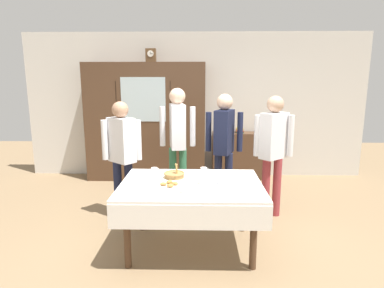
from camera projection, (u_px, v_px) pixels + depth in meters
The scene contains 22 objects.
ground_plane at pixel (192, 238), 3.78m from camera, with size 12.00×12.00×0.00m, color #846B4C.
back_wall at pixel (195, 106), 6.11m from camera, with size 6.40×0.10×2.70m, color silver.
dining_table at pixel (191, 193), 3.42m from camera, with size 1.51×1.10×0.74m.
wall_cabinet at pixel (146, 122), 5.90m from camera, with size 2.17×0.46×2.14m.
mantel_clock at pixel (151, 55), 5.66m from camera, with size 0.18×0.11×0.24m.
bookshelf_low at pixel (239, 155), 6.03m from camera, with size 1.00×0.35×0.87m.
book_stack at pixel (240, 130), 5.94m from camera, with size 0.15×0.20×0.09m.
tea_cup_center at pixel (202, 182), 3.40m from camera, with size 0.13×0.13×0.06m.
tea_cup_near_right at pixel (204, 170), 3.83m from camera, with size 0.13×0.13×0.06m.
tea_cup_near_left at pixel (150, 176), 3.60m from camera, with size 0.13×0.13×0.06m.
tea_cup_mid_right at pixel (154, 171), 3.82m from camera, with size 0.13×0.13×0.06m.
tea_cup_far_right at pixel (222, 182), 3.39m from camera, with size 0.13×0.13×0.06m.
tea_cup_front_edge at pixel (185, 191), 3.11m from camera, with size 0.13×0.13×0.06m.
bread_basket at pixel (174, 174), 3.64m from camera, with size 0.24×0.24×0.16m.
pastry_plate at pixel (169, 185), 3.33m from camera, with size 0.28×0.28×0.05m.
spoon_back_edge at pixel (235, 176), 3.69m from camera, with size 0.12×0.02×0.01m.
spoon_near_right at pixel (144, 196), 3.06m from camera, with size 0.12×0.02×0.01m.
spoon_far_left at pixel (208, 178), 3.60m from camera, with size 0.12×0.02×0.01m.
person_beside_shelf at pixel (178, 134), 4.65m from camera, with size 0.52×0.39×1.72m.
person_near_right_end at pixel (273, 144), 4.24m from camera, with size 0.52×0.38×1.63m.
person_behind_table_right at pixel (224, 140), 4.49m from camera, with size 0.52×0.41×1.65m.
person_behind_table_left at pixel (122, 149), 4.19m from camera, with size 0.52×0.38×1.57m.
Camera 1 is at (0.09, -3.49, 1.83)m, focal length 29.95 mm.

